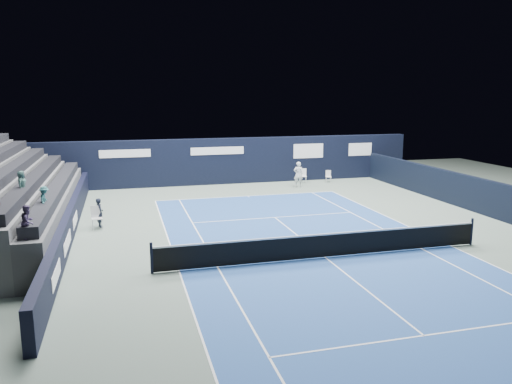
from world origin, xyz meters
TOP-DOWN VIEW (x-y plane):
  - ground at (0.00, 2.00)m, footprint 48.00×48.00m
  - court_surface at (0.00, 0.00)m, footprint 10.97×23.77m
  - enclosure_wall_right at (10.50, 6.00)m, footprint 0.30×22.00m
  - folding_chair_back_a at (4.87, 15.44)m, footprint 0.54×0.56m
  - folding_chair_back_b at (6.63, 15.15)m, footprint 0.45×0.44m
  - line_judge_chair at (-8.45, 6.57)m, footprint 0.52×0.51m
  - line_judge at (-8.32, 6.82)m, footprint 0.45×0.57m
  - court_markings at (0.00, 0.00)m, footprint 11.03×23.83m
  - tennis_net at (0.00, 0.00)m, footprint 12.90×0.10m
  - back_sponsor_wall at (0.01, 16.50)m, footprint 26.00×0.63m
  - side_barrier_left at (-9.50, 5.97)m, footprint 0.33×22.00m
  - tennis_player at (3.97, 13.97)m, footprint 0.69×0.89m

SIDE VIEW (x-z plane):
  - ground at x=0.00m, z-range 0.00..0.00m
  - court_surface at x=0.00m, z-range 0.00..0.01m
  - court_markings at x=0.00m, z-range 0.01..0.01m
  - folding_chair_back_b at x=6.63m, z-range 0.06..0.88m
  - tennis_net at x=0.00m, z-range -0.04..1.06m
  - side_barrier_left at x=-9.50m, z-range 0.00..1.20m
  - line_judge_chair at x=-8.45m, z-range 0.07..1.13m
  - folding_chair_back_a at x=4.87m, z-range 0.16..1.14m
  - line_judge at x=-8.32m, z-range 0.00..1.35m
  - tennis_player at x=3.97m, z-range 0.00..1.68m
  - enclosure_wall_right at x=10.50m, z-range 0.00..1.80m
  - back_sponsor_wall at x=0.01m, z-range 0.00..3.10m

